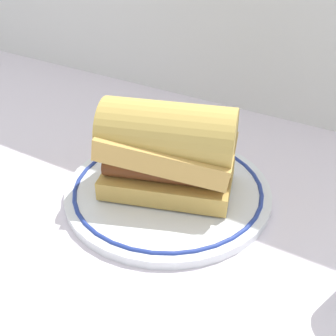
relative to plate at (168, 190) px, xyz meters
The scene contains 3 objects.
ground_plane 0.01m from the plate, 140.90° to the left, with size 1.50×1.50×0.00m, color silver.
plate is the anchor object (origin of this frame).
sausage_sandwich 0.07m from the plate, 90.00° to the right, with size 0.20×0.15×0.12m.
Camera 1 is at (0.26, -0.43, 0.37)m, focal length 46.51 mm.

